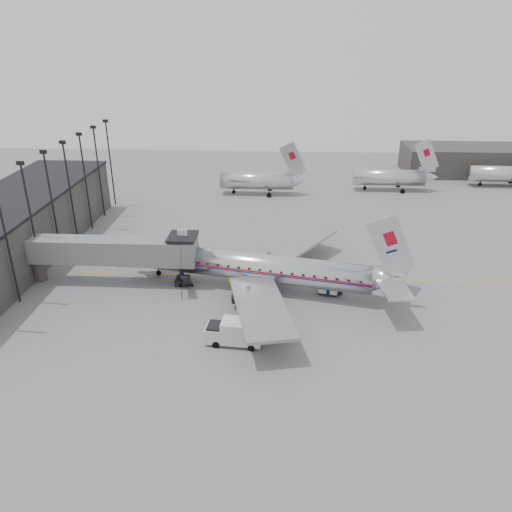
{
  "coord_description": "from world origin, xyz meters",
  "views": [
    {
      "loc": [
        3.03,
        -51.62,
        28.98
      ],
      "look_at": [
        -0.11,
        5.39,
        3.2
      ],
      "focal_mm": 35.0,
      "sensor_mm": 36.0,
      "label": 1
    }
  ],
  "objects_px": {
    "baggage_cart_white": "(329,286)",
    "ramp_worker": "(229,280)",
    "airliner": "(261,268)",
    "service_van": "(235,332)",
    "baggage_cart_navy": "(333,287)"
  },
  "relations": [
    {
      "from": "baggage_cart_white",
      "to": "ramp_worker",
      "type": "xyz_separation_m",
      "value": [
        -12.17,
        1.0,
        -0.08
      ]
    },
    {
      "from": "baggage_cart_white",
      "to": "ramp_worker",
      "type": "height_order",
      "value": "baggage_cart_white"
    },
    {
      "from": "airliner",
      "to": "service_van",
      "type": "bearing_deg",
      "value": -88.08
    },
    {
      "from": "airliner",
      "to": "baggage_cart_navy",
      "type": "relative_size",
      "value": 14.35
    },
    {
      "from": "baggage_cart_navy",
      "to": "baggage_cart_white",
      "type": "xyz_separation_m",
      "value": [
        -0.47,
        0.0,
        0.12
      ]
    },
    {
      "from": "baggage_cart_white",
      "to": "ramp_worker",
      "type": "distance_m",
      "value": 12.21
    },
    {
      "from": "airliner",
      "to": "service_van",
      "type": "height_order",
      "value": "airliner"
    },
    {
      "from": "service_van",
      "to": "baggage_cart_navy",
      "type": "height_order",
      "value": "service_van"
    },
    {
      "from": "airliner",
      "to": "baggage_cart_white",
      "type": "relative_size",
      "value": 13.05
    },
    {
      "from": "airliner",
      "to": "service_van",
      "type": "xyz_separation_m",
      "value": [
        -2.15,
        -12.11,
        -1.39
      ]
    },
    {
      "from": "service_van",
      "to": "ramp_worker",
      "type": "relative_size",
      "value": 3.26
    },
    {
      "from": "airliner",
      "to": "baggage_cart_white",
      "type": "xyz_separation_m",
      "value": [
        8.17,
        -0.85,
        -1.81
      ]
    },
    {
      "from": "airliner",
      "to": "ramp_worker",
      "type": "distance_m",
      "value": 4.43
    },
    {
      "from": "baggage_cart_navy",
      "to": "ramp_worker",
      "type": "bearing_deg",
      "value": 159.56
    },
    {
      "from": "airliner",
      "to": "baggage_cart_navy",
      "type": "distance_m",
      "value": 8.9
    }
  ]
}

